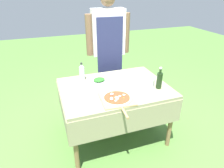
# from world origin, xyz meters

# --- Properties ---
(ground_plane) EXTENTS (12.00, 12.00, 0.00)m
(ground_plane) POSITION_xyz_m (0.00, 0.00, 0.00)
(ground_plane) COLOR #517F38
(prep_table) EXTENTS (1.26, 0.93, 0.72)m
(prep_table) POSITION_xyz_m (0.00, 0.00, 0.63)
(prep_table) COLOR gray
(prep_table) RESTS_ON ground
(person_cook) EXTENTS (0.64, 0.24, 1.72)m
(person_cook) POSITION_xyz_m (0.19, 0.79, 1.01)
(person_cook) COLOR #70604C
(person_cook) RESTS_ON ground
(pizza_on_peel) EXTENTS (0.36, 0.53, 0.05)m
(pizza_on_peel) POSITION_xyz_m (-0.08, -0.29, 0.73)
(pizza_on_peel) COLOR tan
(pizza_on_peel) RESTS_ON prep_table
(oil_bottle) EXTENTS (0.06, 0.06, 0.26)m
(oil_bottle) POSITION_xyz_m (0.47, -0.20, 0.82)
(oil_bottle) COLOR black
(oil_bottle) RESTS_ON prep_table
(water_bottle) EXTENTS (0.06, 0.06, 0.23)m
(water_bottle) POSITION_xyz_m (-0.32, 0.31, 0.83)
(water_bottle) COLOR silver
(water_bottle) RESTS_ON prep_table
(herb_container) EXTENTS (0.18, 0.16, 0.04)m
(herb_container) POSITION_xyz_m (-0.13, 0.20, 0.74)
(herb_container) COLOR silver
(herb_container) RESTS_ON prep_table
(mixing_tub) EXTENTS (0.17, 0.17, 0.10)m
(mixing_tub) POSITION_xyz_m (0.38, -0.10, 0.77)
(mixing_tub) COLOR silver
(mixing_tub) RESTS_ON prep_table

